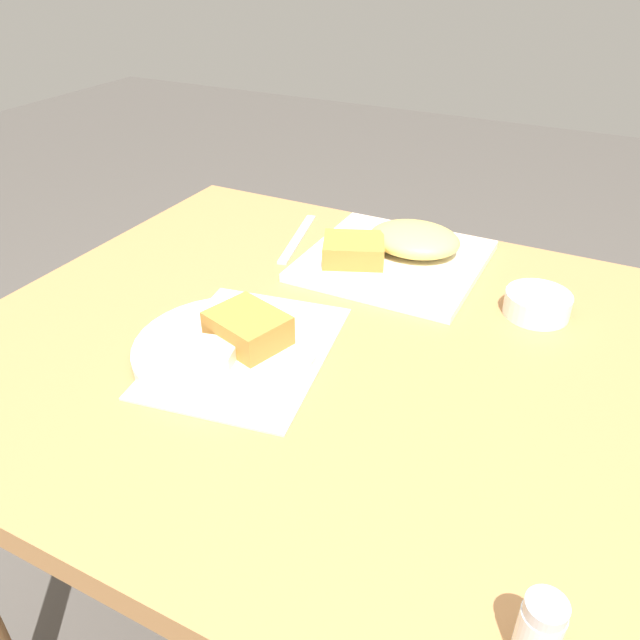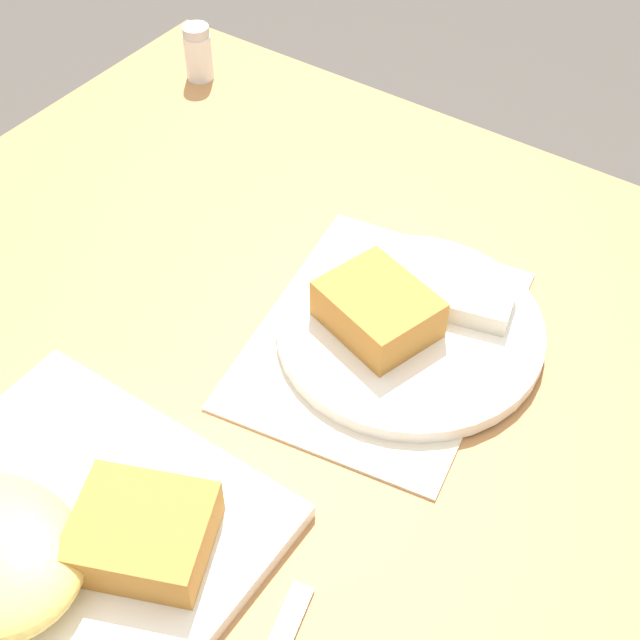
{
  "view_description": "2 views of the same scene",
  "coord_description": "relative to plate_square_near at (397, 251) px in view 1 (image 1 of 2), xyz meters",
  "views": [
    {
      "loc": [
        -0.33,
        0.63,
        1.19
      ],
      "look_at": [
        -0.01,
        -0.0,
        0.74
      ],
      "focal_mm": 35.0,
      "sensor_mm": 36.0,
      "label": 1
    },
    {
      "loc": [
        0.32,
        -0.4,
        1.31
      ],
      "look_at": [
        0.02,
        0.03,
        0.75
      ],
      "focal_mm": 50.0,
      "sensor_mm": 36.0,
      "label": 2
    }
  ],
  "objects": [
    {
      "name": "plate_oval_far",
      "position": [
        0.1,
        0.34,
        -0.0
      ],
      "size": [
        0.24,
        0.24,
        0.05
      ],
      "color": "white",
      "rests_on": "menu_card"
    },
    {
      "name": "salt_shaker",
      "position": [
        -0.33,
        0.57,
        0.01
      ],
      "size": [
        0.03,
        0.03,
        0.07
      ],
      "color": "white",
      "rests_on": "dining_table"
    },
    {
      "name": "sauce_ramekin",
      "position": [
        -0.24,
        0.06,
        -0.0
      ],
      "size": [
        0.09,
        0.09,
        0.03
      ],
      "color": "white",
      "rests_on": "dining_table"
    },
    {
      "name": "ground_plane",
      "position": [
        0.02,
        0.26,
        -0.74
      ],
      "size": [
        8.0,
        8.0,
        0.0
      ],
      "primitive_type": "plane",
      "color": "#4C4742"
    },
    {
      "name": "dining_table",
      "position": [
        0.02,
        0.26,
        -0.11
      ],
      "size": [
        0.93,
        0.84,
        0.71
      ],
      "color": "#B27A47",
      "rests_on": "ground_plane"
    },
    {
      "name": "butter_knife",
      "position": [
        0.19,
        -0.01,
        -0.02
      ],
      "size": [
        0.06,
        0.2,
        0.0
      ],
      "rotation": [
        0.0,
        0.0,
        1.81
      ],
      "color": "silver",
      "rests_on": "dining_table"
    },
    {
      "name": "plate_square_near",
      "position": [
        0.0,
        0.0,
        0.0
      ],
      "size": [
        0.28,
        0.28,
        0.06
      ],
      "color": "white",
      "rests_on": "dining_table"
    },
    {
      "name": "menu_card",
      "position": [
        0.08,
        0.33,
        -0.02
      ],
      "size": [
        0.25,
        0.31,
        0.0
      ],
      "rotation": [
        0.0,
        0.0,
        0.16
      ],
      "color": "beige",
      "rests_on": "dining_table"
    }
  ]
}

